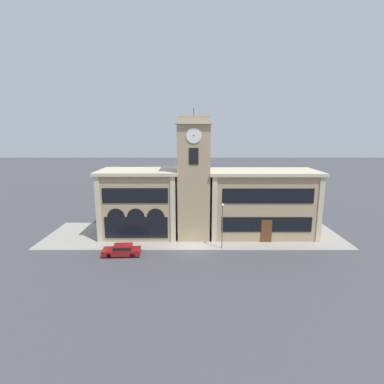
% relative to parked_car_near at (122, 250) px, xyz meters
% --- Properties ---
extents(ground_plane, '(300.00, 300.00, 0.00)m').
position_rel_parked_car_near_xyz_m(ground_plane, '(9.11, 1.49, -0.74)').
color(ground_plane, '#424247').
extents(sidewalk_kerb, '(43.84, 12.07, 0.15)m').
position_rel_parked_car_near_xyz_m(sidewalk_kerb, '(9.11, 7.52, -0.66)').
color(sidewalk_kerb, gray).
rests_on(sidewalk_kerb, ground_plane).
extents(clock_tower, '(5.18, 5.18, 18.71)m').
position_rel_parked_car_near_xyz_m(clock_tower, '(9.11, 6.67, 8.06)').
color(clock_tower, tan).
rests_on(clock_tower, ground_plane).
extents(town_hall_left_wing, '(11.75, 7.82, 9.96)m').
position_rel_parked_car_near_xyz_m(town_hall_left_wing, '(1.05, 7.96, 4.27)').
color(town_hall_left_wing, tan).
rests_on(town_hall_left_wing, ground_plane).
extents(town_hall_right_wing, '(16.08, 7.82, 9.90)m').
position_rel_parked_car_near_xyz_m(town_hall_right_wing, '(19.35, 7.97, 4.24)').
color(town_hall_right_wing, tan).
rests_on(town_hall_right_wing, ground_plane).
extents(parked_car_near, '(4.82, 2.13, 1.41)m').
position_rel_parked_car_near_xyz_m(parked_car_near, '(0.00, 0.00, 0.00)').
color(parked_car_near, maroon).
rests_on(parked_car_near, ground_plane).
extents(street_lamp, '(0.36, 0.36, 6.16)m').
position_rel_parked_car_near_xyz_m(street_lamp, '(12.88, 2.02, 3.42)').
color(street_lamp, '#4C4C51').
rests_on(street_lamp, sidewalk_kerb).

